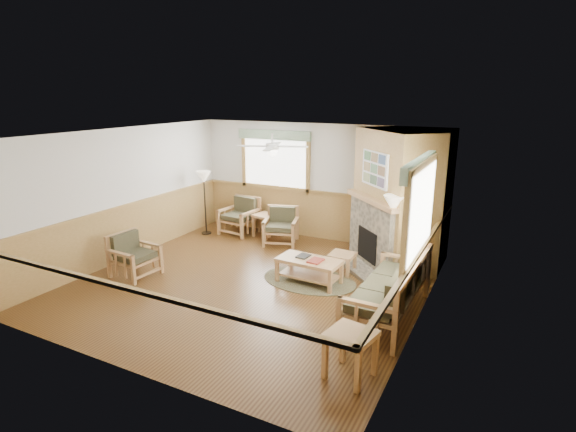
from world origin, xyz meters
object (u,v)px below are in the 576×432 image
at_px(sofa, 388,288).
at_px(coffee_table, 309,271).
at_px(armchair_left, 135,255).
at_px(floor_lamp_right, 392,240).
at_px(armchair_back_left, 239,216).
at_px(armchair_back_right, 281,226).
at_px(footstool, 342,263).
at_px(floor_lamp_left, 205,203).
at_px(end_table_chairs, 265,225).
at_px(end_table_sofa, 350,354).

height_order(sofa, coffee_table, sofa).
xyz_separation_m(armchair_left, floor_lamp_right, (4.39, 1.88, 0.41)).
height_order(armchair_back_left, floor_lamp_right, floor_lamp_right).
distance_m(armchair_back_right, coffee_table, 2.30).
bearing_deg(footstool, armchair_back_left, 158.24).
height_order(coffee_table, floor_lamp_left, floor_lamp_left).
bearing_deg(end_table_chairs, floor_lamp_right, -21.47).
bearing_deg(end_table_chairs, armchair_back_left, -173.52).
xyz_separation_m(sofa, floor_lamp_left, (-5.10, 2.17, 0.30)).
bearing_deg(armchair_back_right, end_table_chairs, 135.63).
relative_size(sofa, coffee_table, 1.81).
xyz_separation_m(armchair_left, end_table_chairs, (1.00, 3.21, -0.13)).
bearing_deg(footstool, coffee_table, -118.67).
height_order(armchair_back_right, floor_lamp_right, floor_lamp_right).
xyz_separation_m(sofa, armchair_back_right, (-3.11, 2.35, -0.07)).
bearing_deg(floor_lamp_right, armchair_back_left, 162.89).
distance_m(armchair_left, end_table_chairs, 3.36).
bearing_deg(armchair_left, coffee_table, -65.19).
xyz_separation_m(end_table_sofa, footstool, (-1.23, 3.02, -0.10)).
relative_size(armchair_back_left, footstool, 1.91).
relative_size(armchair_back_left, end_table_chairs, 1.61).
height_order(sofa, armchair_back_right, sofa).
distance_m(armchair_back_left, floor_lamp_right, 4.28).
distance_m(sofa, floor_lamp_right, 1.39).
bearing_deg(coffee_table, armchair_back_right, 133.81).
bearing_deg(sofa, floor_lamp_right, -165.41).
relative_size(armchair_back_right, armchair_left, 1.01).
relative_size(sofa, footstool, 4.51).
relative_size(coffee_table, footstool, 2.49).
relative_size(armchair_left, floor_lamp_right, 0.50).
xyz_separation_m(armchair_back_left, floor_lamp_left, (-0.72, -0.40, 0.34)).
distance_m(armchair_back_left, end_table_chairs, 0.71).
bearing_deg(armchair_back_left, sofa, -24.45).
height_order(end_table_sofa, footstool, end_table_sofa).
xyz_separation_m(armchair_left, footstool, (3.46, 1.87, -0.21)).
bearing_deg(armchair_back_right, armchair_back_left, 152.84).
bearing_deg(end_table_sofa, armchair_left, 166.25).
bearing_deg(footstool, armchair_left, -151.60).
bearing_deg(end_table_chairs, sofa, -35.61).
xyz_separation_m(armchair_left, floor_lamp_left, (-0.40, 2.73, 0.38)).
bearing_deg(sofa, footstool, -135.32).
distance_m(end_table_chairs, floor_lamp_left, 1.57).
distance_m(armchair_back_right, floor_lamp_right, 3.02).
height_order(armchair_left, floor_lamp_right, floor_lamp_right).
relative_size(sofa, end_table_chairs, 3.81).
relative_size(armchair_back_right, floor_lamp_left, 0.52).
bearing_deg(footstool, floor_lamp_right, 0.20).
bearing_deg(footstool, end_table_sofa, -67.85).
bearing_deg(floor_lamp_right, sofa, -76.88).
bearing_deg(sofa, armchair_back_left, -118.90).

